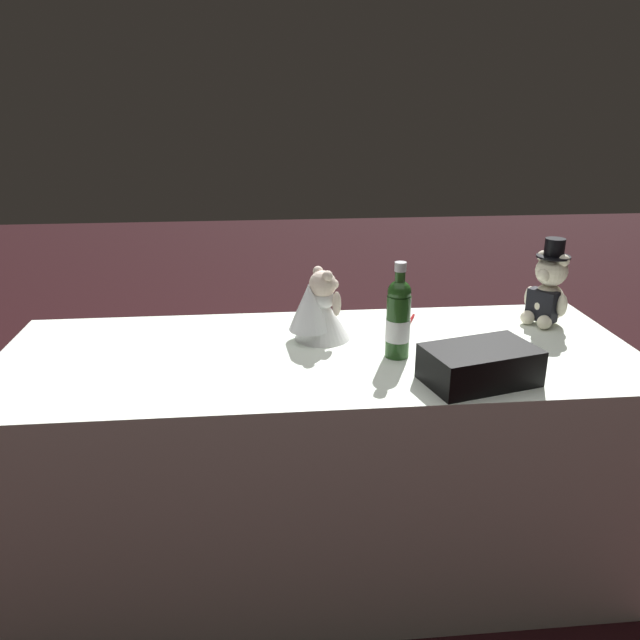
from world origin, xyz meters
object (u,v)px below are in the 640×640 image
(signing_pen, at_px, (411,321))
(gift_case_black, at_px, (480,365))
(teddy_bear_bride, at_px, (319,310))
(champagne_bottle, at_px, (398,318))
(teddy_bear_groom, at_px, (548,290))

(signing_pen, xyz_separation_m, gift_case_black, (0.07, -0.47, 0.04))
(teddy_bear_bride, bearing_deg, champagne_bottle, -37.06)
(teddy_bear_groom, relative_size, signing_pen, 2.25)
(teddy_bear_groom, height_order, gift_case_black, teddy_bear_groom)
(teddy_bear_bride, relative_size, champagne_bottle, 0.80)
(teddy_bear_bride, bearing_deg, gift_case_black, -41.73)
(champagne_bottle, bearing_deg, teddy_bear_groom, 22.49)
(teddy_bear_groom, xyz_separation_m, teddy_bear_bride, (-0.76, -0.07, -0.02))
(teddy_bear_bride, distance_m, signing_pen, 0.36)
(teddy_bear_bride, bearing_deg, signing_pen, 20.68)
(teddy_bear_groom, bearing_deg, gift_case_black, -131.41)
(gift_case_black, bearing_deg, teddy_bear_groom, 48.59)
(teddy_bear_bride, bearing_deg, teddy_bear_groom, 4.90)
(teddy_bear_bride, relative_size, gift_case_black, 0.70)
(champagne_bottle, xyz_separation_m, gift_case_black, (0.18, -0.19, -0.07))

